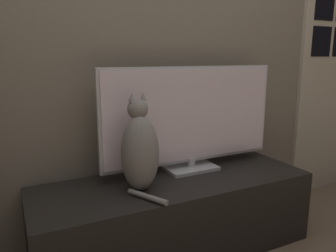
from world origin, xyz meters
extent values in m
cube|color=#756B5B|center=(0.00, 1.22, 1.30)|extent=(4.80, 0.05, 2.60)
cube|color=black|center=(0.00, 0.91, 0.21)|extent=(1.57, 0.54, 0.43)
cube|color=#B7B7BC|center=(0.17, 1.02, 0.44)|extent=(0.31, 0.19, 0.02)
cylinder|color=#B7B7BC|center=(0.17, 1.02, 0.47)|extent=(0.04, 0.04, 0.05)
cube|color=#B7B7BC|center=(0.17, 1.03, 0.77)|extent=(1.13, 0.02, 0.57)
cube|color=silver|center=(0.17, 1.02, 0.77)|extent=(1.09, 0.01, 0.54)
ellipsoid|color=gray|center=(-0.22, 0.87, 0.62)|extent=(0.22, 0.20, 0.39)
ellipsoid|color=black|center=(-0.22, 0.93, 0.60)|extent=(0.11, 0.07, 0.22)
sphere|color=gray|center=(-0.22, 0.90, 0.85)|extent=(0.12, 0.12, 0.11)
cone|color=gray|center=(-0.25, 0.91, 0.91)|extent=(0.04, 0.04, 0.04)
cone|color=gray|center=(-0.19, 0.90, 0.91)|extent=(0.04, 0.04, 0.04)
cylinder|color=gray|center=(-0.24, 0.74, 0.44)|extent=(0.13, 0.22, 0.03)
cube|color=black|center=(1.40, 1.17, 1.22)|extent=(0.20, 0.01, 0.22)
cube|color=black|center=(1.40, 1.17, 1.49)|extent=(0.20, 0.01, 0.22)
camera|label=1|loc=(-0.81, -0.62, 1.10)|focal=35.00mm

